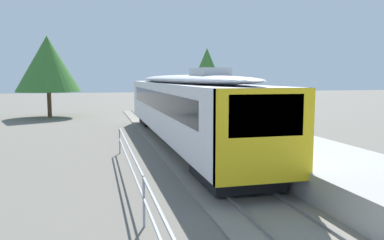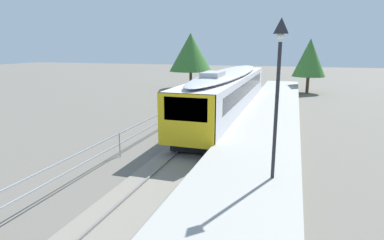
# 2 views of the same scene
# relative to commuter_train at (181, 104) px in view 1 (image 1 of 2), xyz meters

# --- Properties ---
(ground_plane) EXTENTS (160.00, 160.00, 0.00)m
(ground_plane) POSITION_rel_commuter_train_xyz_m (-3.00, -9.66, -2.15)
(ground_plane) COLOR #6B665B
(track_rails) EXTENTS (3.20, 60.00, 0.14)m
(track_rails) POSITION_rel_commuter_train_xyz_m (0.00, -9.66, -2.12)
(track_rails) COLOR gray
(track_rails) RESTS_ON ground
(commuter_train) EXTENTS (2.82, 20.69, 3.74)m
(commuter_train) POSITION_rel_commuter_train_xyz_m (0.00, 0.00, 0.00)
(commuter_train) COLOR silver
(commuter_train) RESTS_ON track_rails
(station_platform) EXTENTS (3.90, 60.00, 0.90)m
(station_platform) POSITION_rel_commuter_train_xyz_m (3.25, -9.66, -1.70)
(station_platform) COLOR #A8A59E
(station_platform) RESTS_ON ground
(tree_behind_carpark) EXTENTS (3.76, 3.76, 6.32)m
(tree_behind_carpark) POSITION_rel_commuter_train_xyz_m (6.24, 16.27, 1.97)
(tree_behind_carpark) COLOR brown
(tree_behind_carpark) RESTS_ON ground
(tree_behind_station_far) EXTENTS (5.54, 5.54, 7.12)m
(tree_behind_station_far) POSITION_rel_commuter_train_xyz_m (-8.29, 16.21, 2.53)
(tree_behind_station_far) COLOR brown
(tree_behind_station_far) RESTS_ON ground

